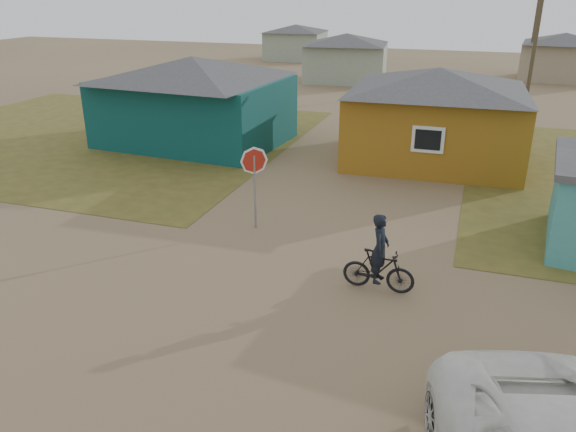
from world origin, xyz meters
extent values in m
plane|color=#826A4B|center=(0.00, 0.00, 0.00)|extent=(120.00, 120.00, 0.00)
cube|color=brown|center=(-14.00, 13.00, 0.01)|extent=(20.00, 18.00, 0.00)
cube|color=#0A3938|center=(-8.50, 13.50, 1.50)|extent=(8.40, 6.54, 3.00)
pyramid|color=#3B3B3E|center=(-8.50, 13.50, 3.50)|extent=(8.93, 7.08, 1.00)
cube|color=#905F16|center=(2.50, 14.00, 1.50)|extent=(7.21, 6.24, 3.00)
pyramid|color=#3B3B3E|center=(2.50, 14.00, 3.45)|extent=(7.72, 6.76, 0.90)
cube|color=silver|center=(2.50, 10.97, 1.65)|extent=(1.20, 0.06, 1.00)
cube|color=black|center=(2.50, 10.94, 1.65)|extent=(0.95, 0.04, 0.75)
cube|color=gray|center=(-6.00, 34.00, 1.40)|extent=(6.49, 5.60, 2.80)
pyramid|color=#3B3B3E|center=(-6.00, 34.00, 3.20)|extent=(7.04, 6.15, 0.80)
cube|color=gray|center=(10.00, 40.00, 1.40)|extent=(6.41, 5.50, 2.80)
pyramid|color=#3B3B3E|center=(10.00, 40.00, 3.20)|extent=(6.95, 6.05, 0.80)
cube|color=gray|center=(-14.00, 46.00, 1.35)|extent=(5.75, 5.28, 2.70)
pyramid|color=#3B3B3E|center=(-14.00, 46.00, 3.05)|extent=(6.28, 5.81, 0.70)
cylinder|color=#4D412E|center=(6.50, 22.00, 4.00)|extent=(0.20, 0.20, 8.00)
cylinder|color=#4D412E|center=(7.50, 38.00, 4.00)|extent=(0.20, 0.20, 8.00)
cylinder|color=gray|center=(-1.99, 4.77, 1.16)|extent=(0.07, 0.07, 2.33)
imported|color=black|center=(2.29, 2.17, 0.53)|extent=(1.78, 0.54, 1.06)
imported|color=black|center=(2.29, 2.17, 1.13)|extent=(0.43, 0.65, 1.75)
camera|label=1|loc=(4.07, -10.07, 6.97)|focal=35.00mm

